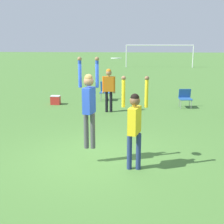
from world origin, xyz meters
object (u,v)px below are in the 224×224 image
at_px(camping_chair_0, 185,97).
at_px(person_defending, 134,121).
at_px(person_spectator_near, 109,86).
at_px(camping_chair_3, 106,90).
at_px(person_jumping, 89,101).
at_px(frisbee, 116,58).
at_px(cooler_box, 56,100).

bearing_deg(camping_chair_0, person_defending, 67.30).
height_order(person_defending, person_spectator_near, person_defending).
xyz_separation_m(person_defending, camping_chair_3, (-1.37, 8.48, -0.68)).
bearing_deg(camping_chair_0, person_jumping, 58.36).
relative_size(person_jumping, camping_chair_0, 2.75).
distance_m(person_jumping, person_defending, 1.23).
height_order(frisbee, person_spectator_near, frisbee).
xyz_separation_m(camping_chair_3, cooler_box, (-2.29, -1.20, -0.32)).
bearing_deg(frisbee, camping_chair_0, 67.24).
relative_size(person_jumping, camping_chair_3, 2.44).
distance_m(camping_chair_3, cooler_box, 2.61).
xyz_separation_m(person_jumping, cooler_box, (-2.55, 6.93, -1.40)).
relative_size(person_defending, person_spectator_near, 1.23).
height_order(person_defending, frisbee, frisbee).
distance_m(camping_chair_0, cooler_box, 6.04).
height_order(person_defending, camping_chair_3, person_defending).
bearing_deg(cooler_box, person_jumping, -69.82).
relative_size(person_jumping, person_spectator_near, 1.24).
bearing_deg(person_defending, person_jumping, -90.00).
xyz_separation_m(person_spectator_near, cooler_box, (-2.64, 1.39, -0.91)).
bearing_deg(person_defending, camping_chair_0, 178.72).
relative_size(person_defending, cooler_box, 5.12).
bearing_deg(cooler_box, camping_chair_3, 27.60).
relative_size(frisbee, person_spectator_near, 0.14).
xyz_separation_m(frisbee, cooler_box, (-3.22, 7.00, -2.43)).
distance_m(person_jumping, camping_chair_0, 7.59).
bearing_deg(camping_chair_3, person_jumping, 97.50).
xyz_separation_m(camping_chair_3, person_spectator_near, (0.35, -2.59, 0.59)).
bearing_deg(person_jumping, frisbee, -78.09).
bearing_deg(cooler_box, frisbee, -65.32).
distance_m(person_jumping, camping_chair_3, 8.21).
height_order(person_jumping, cooler_box, person_jumping).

